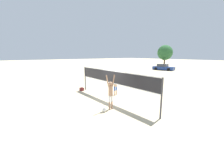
{
  "coord_description": "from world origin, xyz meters",
  "views": [
    {
      "loc": [
        9.11,
        -7.02,
        3.59
      ],
      "look_at": [
        0.0,
        0.0,
        1.3
      ],
      "focal_mm": 24.0,
      "sensor_mm": 36.0,
      "label": 1
    }
  ],
  "objects_px": {
    "volleyball": "(104,110)",
    "player_spiker": "(111,91)",
    "volleyball_net": "(112,78)",
    "gear_bag": "(82,89)",
    "player_blocker": "(115,84)",
    "parked_car_mid": "(163,67)",
    "tree_right_cluster": "(165,53)"
  },
  "relations": [
    {
      "from": "player_spiker",
      "to": "parked_car_mid",
      "type": "distance_m",
      "value": 27.79
    },
    {
      "from": "player_spiker",
      "to": "tree_right_cluster",
      "type": "height_order",
      "value": "tree_right_cluster"
    },
    {
      "from": "tree_right_cluster",
      "to": "player_spiker",
      "type": "bearing_deg",
      "value": -62.68
    },
    {
      "from": "player_blocker",
      "to": "gear_bag",
      "type": "bearing_deg",
      "value": -64.48
    },
    {
      "from": "volleyball",
      "to": "gear_bag",
      "type": "distance_m",
      "value": 6.22
    },
    {
      "from": "player_blocker",
      "to": "volleyball",
      "type": "bearing_deg",
      "value": 40.97
    },
    {
      "from": "volleyball_net",
      "to": "volleyball",
      "type": "height_order",
      "value": "volleyball_net"
    },
    {
      "from": "player_blocker",
      "to": "parked_car_mid",
      "type": "relative_size",
      "value": 0.39
    },
    {
      "from": "tree_right_cluster",
      "to": "player_blocker",
      "type": "bearing_deg",
      "value": -64.98
    },
    {
      "from": "player_spiker",
      "to": "player_blocker",
      "type": "xyz_separation_m",
      "value": [
        -2.52,
        2.43,
        -0.21
      ]
    },
    {
      "from": "volleyball_net",
      "to": "volleyball",
      "type": "xyz_separation_m",
      "value": [
        1.7,
        -1.94,
        -1.62
      ]
    },
    {
      "from": "volleyball",
      "to": "player_spiker",
      "type": "bearing_deg",
      "value": 102.89
    },
    {
      "from": "tree_right_cluster",
      "to": "volleyball_net",
      "type": "bearing_deg",
      "value": -64.2
    },
    {
      "from": "player_spiker",
      "to": "player_blocker",
      "type": "relative_size",
      "value": 1.18
    },
    {
      "from": "parked_car_mid",
      "to": "volleyball",
      "type": "bearing_deg",
      "value": -75.77
    },
    {
      "from": "volleyball_net",
      "to": "volleyball",
      "type": "bearing_deg",
      "value": -48.85
    },
    {
      "from": "player_blocker",
      "to": "player_spiker",
      "type": "bearing_deg",
      "value": 45.96
    },
    {
      "from": "tree_right_cluster",
      "to": "parked_car_mid",
      "type": "bearing_deg",
      "value": -59.48
    },
    {
      "from": "player_spiker",
      "to": "volleyball",
      "type": "height_order",
      "value": "player_spiker"
    },
    {
      "from": "player_blocker",
      "to": "volleyball",
      "type": "xyz_separation_m",
      "value": [
        2.66,
        -3.06,
        -0.9
      ]
    },
    {
      "from": "volleyball_net",
      "to": "gear_bag",
      "type": "relative_size",
      "value": 23.79
    },
    {
      "from": "player_blocker",
      "to": "volleyball_net",
      "type": "bearing_deg",
      "value": 40.66
    },
    {
      "from": "parked_car_mid",
      "to": "tree_right_cluster",
      "type": "relative_size",
      "value": 0.86
    },
    {
      "from": "volleyball_net",
      "to": "gear_bag",
      "type": "bearing_deg",
      "value": -173.51
    },
    {
      "from": "gear_bag",
      "to": "parked_car_mid",
      "type": "relative_size",
      "value": 0.08
    },
    {
      "from": "gear_bag",
      "to": "tree_right_cluster",
      "type": "xyz_separation_m",
      "value": [
        -8.37,
        26.81,
        3.85
      ]
    },
    {
      "from": "volleyball",
      "to": "tree_right_cluster",
      "type": "xyz_separation_m",
      "value": [
        -14.42,
        28.26,
        3.87
      ]
    },
    {
      "from": "player_blocker",
      "to": "parked_car_mid",
      "type": "distance_m",
      "value": 24.5
    },
    {
      "from": "volleyball",
      "to": "tree_right_cluster",
      "type": "height_order",
      "value": "tree_right_cluster"
    },
    {
      "from": "gear_bag",
      "to": "tree_right_cluster",
      "type": "height_order",
      "value": "tree_right_cluster"
    },
    {
      "from": "player_spiker",
      "to": "gear_bag",
      "type": "relative_size",
      "value": 6.04
    },
    {
      "from": "gear_bag",
      "to": "parked_car_mid",
      "type": "xyz_separation_m",
      "value": [
        -6.69,
        23.95,
        0.48
      ]
    }
  ]
}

